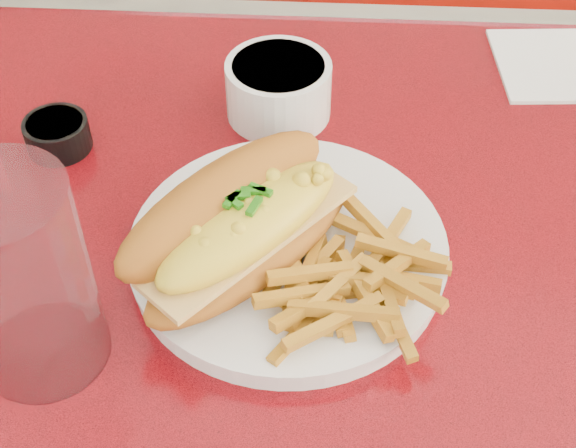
# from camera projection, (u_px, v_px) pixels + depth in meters

# --- Properties ---
(diner_table) EXTENTS (1.23, 0.83, 0.77)m
(diner_table) POSITION_uv_depth(u_px,v_px,m) (447.00, 399.00, 0.75)
(diner_table) COLOR red
(diner_table) RESTS_ON ground
(booth_bench_far) EXTENTS (1.20, 0.51, 0.90)m
(booth_bench_far) POSITION_uv_depth(u_px,v_px,m) (389.00, 122.00, 1.54)
(booth_bench_far) COLOR maroon
(booth_bench_far) RESTS_ON ground
(dinner_plate) EXTENTS (0.33, 0.33, 0.02)m
(dinner_plate) POSITION_uv_depth(u_px,v_px,m) (288.00, 250.00, 0.64)
(dinner_plate) COLOR white
(dinner_plate) RESTS_ON diner_table
(mac_hoagie) EXTENTS (0.21, 0.22, 0.09)m
(mac_hoagie) POSITION_uv_depth(u_px,v_px,m) (241.00, 225.00, 0.60)
(mac_hoagie) COLOR #A8611B
(mac_hoagie) RESTS_ON dinner_plate
(fries_pile) EXTENTS (0.15, 0.14, 0.03)m
(fries_pile) POSITION_uv_depth(u_px,v_px,m) (351.00, 270.00, 0.60)
(fries_pile) COLOR gold
(fries_pile) RESTS_ON dinner_plate
(fork) EXTENTS (0.04, 0.15, 0.00)m
(fork) POSITION_uv_depth(u_px,v_px,m) (363.00, 229.00, 0.65)
(fork) COLOR silver
(fork) RESTS_ON dinner_plate
(gravy_ramekin) EXTENTS (0.12, 0.12, 0.06)m
(gravy_ramekin) POSITION_uv_depth(u_px,v_px,m) (279.00, 88.00, 0.76)
(gravy_ramekin) COLOR white
(gravy_ramekin) RESTS_ON diner_table
(sauce_cup_left) EXTENTS (0.07, 0.07, 0.03)m
(sauce_cup_left) POSITION_uv_depth(u_px,v_px,m) (57.00, 133.00, 0.74)
(sauce_cup_left) COLOR black
(sauce_cup_left) RESTS_ON diner_table
(water_tumbler) EXTENTS (0.11, 0.11, 0.16)m
(water_tumbler) POSITION_uv_depth(u_px,v_px,m) (23.00, 280.00, 0.53)
(water_tumbler) COLOR #BDE2F3
(water_tumbler) RESTS_ON diner_table
(paper_napkin) EXTENTS (0.14, 0.14, 0.00)m
(paper_napkin) POSITION_uv_depth(u_px,v_px,m) (559.00, 65.00, 0.84)
(paper_napkin) COLOR white
(paper_napkin) RESTS_ON diner_table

